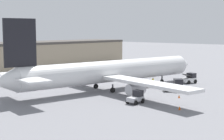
{
  "coord_description": "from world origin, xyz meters",
  "views": [
    {
      "loc": [
        -48.21,
        -41.44,
        11.21
      ],
      "look_at": [
        0.0,
        0.0,
        3.69
      ],
      "focal_mm": 55.0,
      "sensor_mm": 36.0,
      "label": 1
    }
  ],
  "objects_px": {
    "ground_crew_worker": "(153,82)",
    "safety_cone_far": "(179,96)",
    "baggage_tug": "(175,86)",
    "safety_cone_near": "(180,108)",
    "pushback_tug": "(136,97)",
    "airplane": "(107,72)",
    "belt_loader_truck": "(189,78)"
  },
  "relations": [
    {
      "from": "ground_crew_worker",
      "to": "safety_cone_far",
      "type": "relative_size",
      "value": 3.03
    },
    {
      "from": "ground_crew_worker",
      "to": "baggage_tug",
      "type": "xyz_separation_m",
      "value": [
        -2.41,
        -6.35,
        0.16
      ]
    },
    {
      "from": "safety_cone_near",
      "to": "pushback_tug",
      "type": "bearing_deg",
      "value": 93.79
    },
    {
      "from": "airplane",
      "to": "baggage_tug",
      "type": "height_order",
      "value": "airplane"
    },
    {
      "from": "airplane",
      "to": "pushback_tug",
      "type": "distance_m",
      "value": 12.57
    },
    {
      "from": "baggage_tug",
      "to": "safety_cone_near",
      "type": "bearing_deg",
      "value": -97.92
    },
    {
      "from": "ground_crew_worker",
      "to": "baggage_tug",
      "type": "height_order",
      "value": "baggage_tug"
    },
    {
      "from": "belt_loader_truck",
      "to": "safety_cone_near",
      "type": "bearing_deg",
      "value": -141.08
    },
    {
      "from": "airplane",
      "to": "pushback_tug",
      "type": "relative_size",
      "value": 16.88
    },
    {
      "from": "ground_crew_worker",
      "to": "belt_loader_truck",
      "type": "relative_size",
      "value": 0.51
    },
    {
      "from": "pushback_tug",
      "to": "ground_crew_worker",
      "type": "bearing_deg",
      "value": 24.38
    },
    {
      "from": "ground_crew_worker",
      "to": "pushback_tug",
      "type": "xyz_separation_m",
      "value": [
        -15.19,
        -7.13,
        0.0
      ]
    },
    {
      "from": "pushback_tug",
      "to": "safety_cone_far",
      "type": "distance_m",
      "value": 8.4
    },
    {
      "from": "pushback_tug",
      "to": "safety_cone_far",
      "type": "bearing_deg",
      "value": -21.58
    },
    {
      "from": "airplane",
      "to": "safety_cone_near",
      "type": "xyz_separation_m",
      "value": [
        -5.23,
        -18.13,
        -3.2
      ]
    },
    {
      "from": "baggage_tug",
      "to": "safety_cone_far",
      "type": "bearing_deg",
      "value": -93.83
    },
    {
      "from": "ground_crew_worker",
      "to": "belt_loader_truck",
      "type": "bearing_deg",
      "value": 119.84
    },
    {
      "from": "ground_crew_worker",
      "to": "baggage_tug",
      "type": "bearing_deg",
      "value": 33.68
    },
    {
      "from": "baggage_tug",
      "to": "pushback_tug",
      "type": "bearing_deg",
      "value": -127.52
    },
    {
      "from": "belt_loader_truck",
      "to": "safety_cone_far",
      "type": "bearing_deg",
      "value": -143.69
    },
    {
      "from": "airplane",
      "to": "belt_loader_truck",
      "type": "xyz_separation_m",
      "value": [
        17.63,
        -7.49,
        -2.46
      ]
    },
    {
      "from": "pushback_tug",
      "to": "safety_cone_near",
      "type": "bearing_deg",
      "value": -86.96
    },
    {
      "from": "airplane",
      "to": "ground_crew_worker",
      "type": "height_order",
      "value": "airplane"
    },
    {
      "from": "safety_cone_far",
      "to": "airplane",
      "type": "bearing_deg",
      "value": 98.68
    },
    {
      "from": "pushback_tug",
      "to": "safety_cone_near",
      "type": "distance_m",
      "value": 7.29
    },
    {
      "from": "safety_cone_far",
      "to": "belt_loader_truck",
      "type": "bearing_deg",
      "value": 22.35
    },
    {
      "from": "baggage_tug",
      "to": "belt_loader_truck",
      "type": "bearing_deg",
      "value": 62.91
    },
    {
      "from": "safety_cone_near",
      "to": "safety_cone_far",
      "type": "xyz_separation_m",
      "value": [
        7.35,
        4.26,
        0.0
      ]
    },
    {
      "from": "airplane",
      "to": "baggage_tug",
      "type": "relative_size",
      "value": 11.92
    },
    {
      "from": "airplane",
      "to": "belt_loader_truck",
      "type": "relative_size",
      "value": 13.83
    },
    {
      "from": "airplane",
      "to": "safety_cone_far",
      "type": "height_order",
      "value": "airplane"
    },
    {
      "from": "ground_crew_worker",
      "to": "safety_cone_near",
      "type": "bearing_deg",
      "value": 8.76
    }
  ]
}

